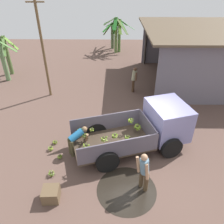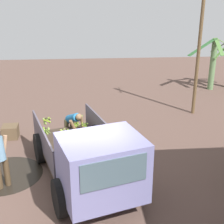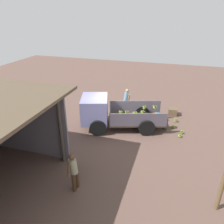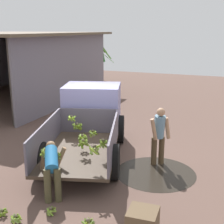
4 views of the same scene
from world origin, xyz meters
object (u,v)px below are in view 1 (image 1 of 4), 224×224
(person_foreground_visitor, at_px, (144,170))
(banana_bunch_on_ground_0, at_px, (60,156))
(person_bystander_near_shed, at_px, (134,78))
(cargo_truck, at_px, (155,125))
(banana_bunch_on_ground_1, at_px, (50,148))
(utility_pole, at_px, (43,48))
(banana_bunch_on_ground_2, at_px, (55,142))
(banana_bunch_on_ground_3, at_px, (51,173))
(person_worker_loading, at_px, (76,139))
(wooden_crate_0, at_px, (51,194))

(person_foreground_visitor, bearing_deg, banana_bunch_on_ground_0, -61.80)
(person_bystander_near_shed, bearing_deg, cargo_truck, -80.07)
(person_foreground_visitor, height_order, banana_bunch_on_ground_1, person_foreground_visitor)
(utility_pole, relative_size, banana_bunch_on_ground_0, 25.46)
(person_bystander_near_shed, distance_m, banana_bunch_on_ground_2, 6.45)
(person_bystander_near_shed, distance_m, banana_bunch_on_ground_3, 7.81)
(person_bystander_near_shed, bearing_deg, utility_pole, -169.38)
(person_worker_loading, relative_size, person_bystander_near_shed, 0.73)
(person_foreground_visitor, relative_size, banana_bunch_on_ground_2, 6.92)
(person_worker_loading, xyz_separation_m, person_bystander_near_shed, (2.74, 5.65, 0.16))
(banana_bunch_on_ground_1, relative_size, banana_bunch_on_ground_3, 0.95)
(person_worker_loading, height_order, banana_bunch_on_ground_3, person_worker_loading)
(cargo_truck, relative_size, wooden_crate_0, 9.30)
(person_worker_loading, distance_m, banana_bunch_on_ground_1, 1.33)
(person_worker_loading, bearing_deg, cargo_truck, -22.44)
(person_worker_loading, height_order, banana_bunch_on_ground_2, person_worker_loading)
(person_bystander_near_shed, relative_size, banana_bunch_on_ground_2, 6.73)
(banana_bunch_on_ground_2, distance_m, banana_bunch_on_ground_3, 1.82)
(utility_pole, height_order, banana_bunch_on_ground_3, utility_pole)
(cargo_truck, distance_m, person_foreground_visitor, 2.53)
(cargo_truck, xyz_separation_m, person_foreground_visitor, (-0.71, -2.43, -0.09))
(cargo_truck, distance_m, person_bystander_near_shed, 5.05)
(banana_bunch_on_ground_1, bearing_deg, wooden_crate_0, -74.86)
(person_worker_loading, relative_size, banana_bunch_on_ground_0, 5.27)
(cargo_truck, bearing_deg, person_worker_loading, 173.62)
(cargo_truck, bearing_deg, utility_pole, 124.61)
(person_foreground_visitor, height_order, banana_bunch_on_ground_3, person_foreground_visitor)
(person_worker_loading, xyz_separation_m, banana_bunch_on_ground_2, (-1.08, 0.52, -0.63))
(cargo_truck, relative_size, person_worker_loading, 4.33)
(utility_pole, distance_m, banana_bunch_on_ground_0, 6.37)
(person_bystander_near_shed, relative_size, banana_bunch_on_ground_0, 7.21)
(person_bystander_near_shed, xyz_separation_m, banana_bunch_on_ground_0, (-3.41, -6.02, -0.78))
(banana_bunch_on_ground_2, bearing_deg, utility_pole, 106.38)
(person_foreground_visitor, distance_m, person_bystander_near_shed, 7.46)
(person_worker_loading, height_order, wooden_crate_0, person_worker_loading)
(banana_bunch_on_ground_0, xyz_separation_m, banana_bunch_on_ground_2, (-0.41, 0.89, -0.01))
(banana_bunch_on_ground_1, xyz_separation_m, banana_bunch_on_ground_3, (0.39, -1.37, 0.01))
(banana_bunch_on_ground_1, distance_m, banana_bunch_on_ground_2, 0.43)
(person_worker_loading, bearing_deg, banana_bunch_on_ground_1, 141.84)
(banana_bunch_on_ground_0, height_order, banana_bunch_on_ground_3, banana_bunch_on_ground_3)
(person_foreground_visitor, xyz_separation_m, banana_bunch_on_ground_3, (-3.32, 0.53, -0.79))
(person_bystander_near_shed, bearing_deg, wooden_crate_0, -108.30)
(banana_bunch_on_ground_1, distance_m, wooden_crate_0, 2.45)
(banana_bunch_on_ground_0, bearing_deg, cargo_truck, 14.29)
(utility_pole, bearing_deg, banana_bunch_on_ground_1, -75.91)
(utility_pole, relative_size, banana_bunch_on_ground_3, 22.55)
(person_foreground_visitor, relative_size, banana_bunch_on_ground_1, 6.90)
(person_foreground_visitor, distance_m, person_worker_loading, 3.12)
(utility_pole, xyz_separation_m, banana_bunch_on_ground_3, (1.63, -6.34, -2.79))
(banana_bunch_on_ground_2, relative_size, banana_bunch_on_ground_3, 0.95)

